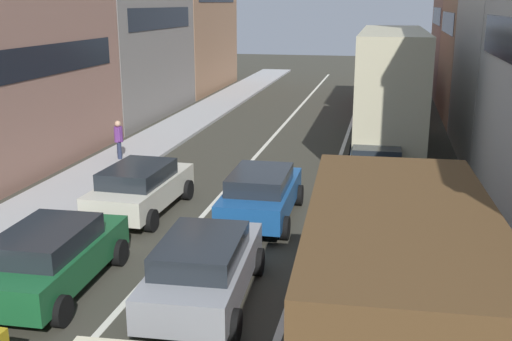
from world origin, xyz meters
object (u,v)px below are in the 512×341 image
pedestrian_far_sidewalk (119,139)px  wagon_left_lane_second (51,256)px  bus_mid_queue_primary (391,86)px  sedan_left_lane_third (141,187)px  hatchback_centre_lane_third (261,193)px  bus_far_queue_secondary (390,78)px  sedan_right_lane_behind_truck (379,215)px  wagon_right_lane_far (376,162)px  sedan_centre_lane_second (204,267)px  removalist_box_truck (392,292)px

pedestrian_far_sidewalk → wagon_left_lane_second: bearing=76.8°
bus_mid_queue_primary → sedan_left_lane_third: bearing=141.9°
hatchback_centre_lane_third → bus_far_queue_secondary: size_ratio=0.41×
sedan_right_lane_behind_truck → bus_far_queue_secondary: bus_far_queue_secondary is taller
hatchback_centre_lane_third → sedan_right_lane_behind_truck: same height
hatchback_centre_lane_third → sedan_right_lane_behind_truck: (3.39, -1.19, 0.00)m
sedan_left_lane_third → wagon_right_lane_far: size_ratio=1.00×
wagon_right_lane_far → sedan_centre_lane_second: bearing=160.1°
bus_mid_queue_primary → hatchback_centre_lane_third: bearing=158.4°
removalist_box_truck → sedan_centre_lane_second: bearing=51.5°
sedan_left_lane_third → bus_far_queue_secondary: 22.53m
wagon_left_lane_second → bus_far_queue_secondary: bearing=-16.9°
pedestrian_far_sidewalk → bus_mid_queue_primary: bearing=170.0°
bus_mid_queue_primary → pedestrian_far_sidewalk: size_ratio=6.34×
sedan_centre_lane_second → wagon_right_lane_far: same height
bus_far_queue_secondary → pedestrian_far_sidewalk: bearing=146.8°
removalist_box_truck → bus_far_queue_secondary: size_ratio=0.74×
wagon_right_lane_far → bus_far_queue_secondary: bus_far_queue_secondary is taller
wagon_left_lane_second → removalist_box_truck: bearing=-111.6°
sedan_centre_lane_second → bus_far_queue_secondary: bearing=-10.9°
bus_mid_queue_primary → sedan_centre_lane_second: bearing=165.2°
sedan_left_lane_third → wagon_right_lane_far: 8.19m
sedan_centre_lane_second → wagon_left_lane_second: bearing=89.8°
wagon_right_lane_far → pedestrian_far_sidewalk: 10.06m
sedan_right_lane_behind_truck → pedestrian_far_sidewalk: 12.14m
sedan_centre_lane_second → pedestrian_far_sidewalk: size_ratio=2.65×
removalist_box_truck → pedestrian_far_sidewalk: removalist_box_truck is taller
sedan_left_lane_third → sedan_right_lane_behind_truck: 7.11m
wagon_right_lane_far → removalist_box_truck: bearing=-178.8°
wagon_left_lane_second → sedan_right_lane_behind_truck: same height
sedan_centre_lane_second → sedan_right_lane_behind_truck: size_ratio=1.00×
removalist_box_truck → bus_mid_queue_primary: size_ratio=0.74×
wagon_left_lane_second → wagon_right_lane_far: same height
sedan_left_lane_third → bus_far_queue_secondary: bearing=-17.0°
sedan_left_lane_third → bus_mid_queue_primary: bearing=-36.1°
hatchback_centre_lane_third → bus_mid_queue_primary: bearing=-22.0°
removalist_box_truck → sedan_left_lane_third: (-7.30, 7.79, -1.18)m
sedan_right_lane_behind_truck → sedan_centre_lane_second: bearing=136.1°
sedan_right_lane_behind_truck → bus_mid_queue_primary: size_ratio=0.42×
removalist_box_truck → pedestrian_far_sidewalk: bearing=35.5°
wagon_left_lane_second → hatchback_centre_lane_third: (3.54, 5.42, 0.00)m
sedan_right_lane_behind_truck → bus_mid_queue_primary: bearing=-3.7°
sedan_centre_lane_second → sedan_left_lane_third: same height
removalist_box_truck → wagon_left_lane_second: 7.72m
removalist_box_truck → bus_far_queue_secondary: 29.14m
wagon_left_lane_second → sedan_right_lane_behind_truck: (6.93, 4.23, 0.00)m
hatchback_centre_lane_third → sedan_right_lane_behind_truck: bearing=-110.3°
wagon_right_lane_far → sedan_right_lane_behind_truck: bearing=-178.7°
sedan_left_lane_third → pedestrian_far_sidewalk: bearing=31.7°
pedestrian_far_sidewalk → bus_far_queue_secondary: bearing=-153.5°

